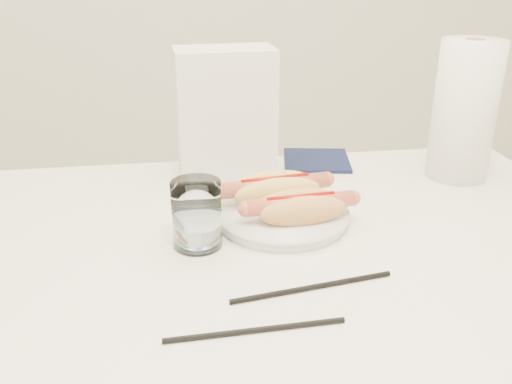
{
  "coord_description": "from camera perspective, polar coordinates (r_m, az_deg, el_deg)",
  "views": [
    {
      "loc": [
        -0.15,
        -0.8,
        1.19
      ],
      "look_at": [
        -0.03,
        0.04,
        0.82
      ],
      "focal_mm": 39.13,
      "sensor_mm": 36.0,
      "label": 1
    }
  ],
  "objects": [
    {
      "name": "water_glass",
      "position": [
        0.89,
        -6.07,
        -2.28
      ],
      "size": [
        0.08,
        0.08,
        0.11
      ],
      "primitive_type": "cylinder",
      "color": "white",
      "rests_on": "table"
    },
    {
      "name": "navy_napkin",
      "position": [
        1.27,
        6.19,
        3.24
      ],
      "size": [
        0.17,
        0.17,
        0.01
      ],
      "primitive_type": "cube",
      "rotation": [
        0.0,
        0.0,
        -0.18
      ],
      "color": "#101633",
      "rests_on": "table"
    },
    {
      "name": "hotdog_right",
      "position": [
        0.94,
        4.55,
        -1.61
      ],
      "size": [
        0.19,
        0.09,
        0.05
      ],
      "rotation": [
        0.0,
        0.0,
        0.09
      ],
      "color": "#E4A059",
      "rests_on": "plate"
    },
    {
      "name": "napkin_box",
      "position": [
        1.16,
        -3.11,
        8.04
      ],
      "size": [
        0.2,
        0.12,
        0.26
      ],
      "primitive_type": "cube",
      "rotation": [
        0.0,
        0.0,
        0.05
      ],
      "color": "silver",
      "rests_on": "table"
    },
    {
      "name": "table",
      "position": [
        0.96,
        1.97,
        -8.06
      ],
      "size": [
        1.2,
        0.8,
        0.75
      ],
      "color": "white",
      "rests_on": "ground"
    },
    {
      "name": "plate",
      "position": [
        0.98,
        2.71,
        -2.61
      ],
      "size": [
        0.27,
        0.27,
        0.02
      ],
      "primitive_type": "cylinder",
      "rotation": [
        0.0,
        0.0,
        0.22
      ],
      "color": "white",
      "rests_on": "table"
    },
    {
      "name": "paper_towel_roll",
      "position": [
        1.22,
        20.54,
        7.77
      ],
      "size": [
        0.16,
        0.16,
        0.28
      ],
      "primitive_type": "cylinder",
      "rotation": [
        0.0,
        0.0,
        0.3
      ],
      "color": "white",
      "rests_on": "table"
    },
    {
      "name": "hotdog_left",
      "position": [
        1.01,
        1.94,
        0.24
      ],
      "size": [
        0.2,
        0.1,
        0.05
      ],
      "rotation": [
        0.0,
        0.0,
        0.13
      ],
      "color": "#F0C260",
      "rests_on": "plate"
    },
    {
      "name": "chopstick_far",
      "position": [
        0.81,
        5.81,
        -9.65
      ],
      "size": [
        0.24,
        0.05,
        0.01
      ],
      "primitive_type": "cylinder",
      "rotation": [
        0.0,
        1.57,
        0.16
      ],
      "color": "black",
      "rests_on": "table"
    },
    {
      "name": "chopstick_near",
      "position": [
        0.72,
        -0.04,
        -13.94
      ],
      "size": [
        0.23,
        0.02,
        0.01
      ],
      "primitive_type": "cylinder",
      "rotation": [
        0.0,
        1.57,
        0.04
      ],
      "color": "black",
      "rests_on": "table"
    }
  ]
}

